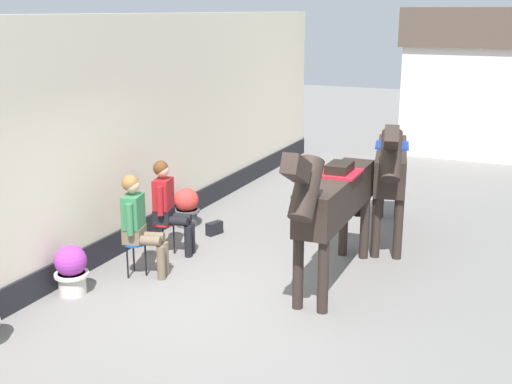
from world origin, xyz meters
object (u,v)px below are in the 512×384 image
flower_planter_inner_near (71,269)px  satchel_bag (214,228)px  flower_planter_farthest (187,206)px  spare_stool_white (320,190)px  seated_visitor_near (138,220)px  saddled_horse_far (391,166)px  seated_visitor_far (168,202)px  saddled_horse_near (333,199)px

flower_planter_inner_near → satchel_bag: (0.57, 2.75, -0.23)m
flower_planter_inner_near → flower_planter_farthest: size_ratio=1.00×
spare_stool_white → satchel_bag: bearing=-122.2°
seated_visitor_near → satchel_bag: (0.12, 1.90, -0.68)m
saddled_horse_far → spare_stool_white: size_ratio=6.43×
flower_planter_farthest → satchel_bag: flower_planter_farthest is taller
seated_visitor_far → saddled_horse_near: bearing=-2.5°
flower_planter_inner_near → satchel_bag: 2.82m
seated_visitor_near → satchel_bag: size_ratio=4.96×
satchel_bag → flower_planter_inner_near: bearing=6.7°
seated_visitor_far → flower_planter_inner_near: (-0.36, -1.73, -0.44)m
saddled_horse_far → satchel_bag: (-2.55, -0.93, -1.06)m
saddled_horse_near → flower_planter_inner_near: 3.40m
seated_visitor_far → flower_planter_inner_near: bearing=-101.7°
saddled_horse_near → spare_stool_white: bearing=111.6°
flower_planter_farthest → spare_stool_white: flower_planter_farthest is taller
saddled_horse_far → flower_planter_inner_near: saddled_horse_far is taller
saddled_horse_far → flower_planter_farthest: bearing=-167.1°
seated_visitor_near → seated_visitor_far: same height
saddled_horse_far → flower_planter_farthest: 3.35m
seated_visitor_near → satchel_bag: seated_visitor_near is taller
flower_planter_farthest → seated_visitor_far: bearing=-71.6°
seated_visitor_far → flower_planter_inner_near: size_ratio=2.17×
seated_visitor_near → spare_stool_white: seated_visitor_near is taller
saddled_horse_near → satchel_bag: size_ratio=10.71×
spare_stool_white → saddled_horse_far: bearing=-31.7°
seated_visitor_far → saddled_horse_far: (2.76, 1.96, 0.38)m
seated_visitor_near → spare_stool_white: size_ratio=3.02×
saddled_horse_near → spare_stool_white: 3.25m
seated_visitor_far → flower_planter_inner_near: 1.82m
saddled_horse_near → satchel_bag: 2.77m
saddled_horse_far → spare_stool_white: bearing=148.3°
saddled_horse_near → flower_planter_farthest: 3.31m
saddled_horse_far → flower_planter_farthest: (-3.17, -0.73, -0.82)m
saddled_horse_near → saddled_horse_far: 2.08m
spare_stool_white → seated_visitor_near: bearing=-108.7°
saddled_horse_far → seated_visitor_far: bearing=-144.7°
spare_stool_white → flower_planter_farthest: bearing=-137.6°
seated_visitor_far → saddled_horse_near: (2.51, -0.11, 0.38)m
seated_visitor_near → flower_planter_inner_near: 1.06m
saddled_horse_far → saddled_horse_near: bearing=-96.9°
saddled_horse_far → satchel_bag: 2.92m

